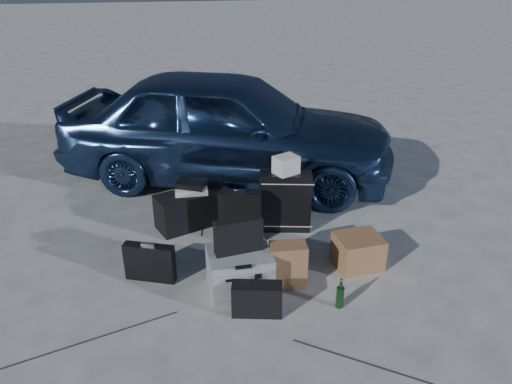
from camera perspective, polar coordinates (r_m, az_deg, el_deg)
ground at (r=4.70m, az=-0.91°, el=-10.93°), size 60.00×60.00×0.00m
car at (r=6.63m, az=-3.26°, el=7.51°), size 4.66×3.10×1.47m
pelican_case at (r=4.57m, az=-1.88°, el=-9.06°), size 0.58×0.48×0.41m
laptop_bag at (r=4.39m, az=-2.03°, el=-5.03°), size 0.44×0.17×0.32m
briefcase at (r=4.82m, az=-12.05°, el=-7.88°), size 0.48×0.27×0.37m
suitcase_left at (r=5.30m, az=-1.76°, el=-2.75°), size 0.46×0.25×0.57m
suitcase_right at (r=5.48m, az=3.34°, el=-1.10°), size 0.59×0.31×0.67m
white_carton at (r=5.31m, az=3.46°, el=3.11°), size 0.30×0.28×0.19m
duffel_bag at (r=5.66m, az=-7.27°, el=-1.89°), size 0.87×0.62×0.40m
flat_box_white at (r=5.58m, az=-7.42°, el=0.31°), size 0.36×0.27×0.06m
flat_box_black at (r=5.56m, az=-7.39°, el=0.94°), size 0.37×0.33×0.07m
kraft_bag at (r=4.63m, az=3.68°, el=-8.36°), size 0.34×0.21×0.44m
cardboard_box at (r=5.02m, az=11.57°, el=-6.64°), size 0.46×0.41×0.32m
messenger_bag at (r=4.33m, az=0.11°, el=-12.15°), size 0.45×0.24×0.30m
green_bottle at (r=4.47m, az=9.61°, el=-11.40°), size 0.08×0.08×0.27m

